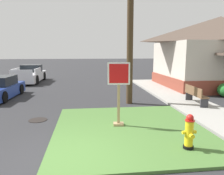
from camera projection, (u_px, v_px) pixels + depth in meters
name	position (u px, v px, depth m)	size (l,w,h in m)	color
ground_plane	(65.00, 161.00, 5.33)	(160.00, 160.00, 0.00)	#2B2B2D
grass_corner_patch	(130.00, 129.00, 7.42)	(5.03, 5.51, 0.08)	#477033
sidewalk_strip	(181.00, 100.00, 11.89)	(2.20, 16.44, 0.12)	#9E9B93
fire_hydrant	(189.00, 132.00, 5.75)	(0.38, 0.34, 0.95)	black
stop_sign	(119.00, 95.00, 7.49)	(0.76, 0.32, 2.21)	#A3845B
manhole_cover	(38.00, 120.00, 8.49)	(0.70, 0.70, 0.02)	black
pickup_truck_white	(30.00, 75.00, 19.16)	(2.07, 5.06, 1.48)	silver
street_bench	(195.00, 94.00, 10.66)	(0.47, 1.77, 0.85)	brown
utility_pole	(130.00, 3.00, 10.46)	(1.31, 0.31, 9.66)	#42301E
corner_house	(219.00, 52.00, 16.19)	(8.55, 7.83, 5.18)	brown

